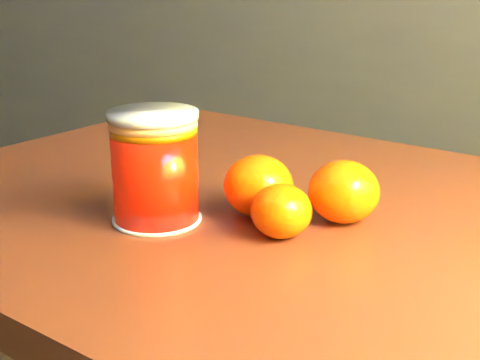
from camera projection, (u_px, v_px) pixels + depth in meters
The scene contains 6 objects.
kitchen_counter at pixel (237, 117), 2.16m from camera, with size 3.15×0.60×0.90m, color #46474B.
table at pixel (286, 281), 0.74m from camera, with size 0.98×0.74×0.68m.
juice_glass at pixel (155, 168), 0.66m from camera, with size 0.09×0.09×0.11m.
orange_front at pixel (344, 192), 0.66m from camera, with size 0.07×0.07×0.06m, color #FF5B05.
orange_back at pixel (281, 211), 0.63m from camera, with size 0.06×0.06×0.05m, color #FF5B05.
orange_extra at pixel (258, 186), 0.68m from camera, with size 0.07×0.07×0.06m, color #FF5B05.
Camera 1 is at (1.08, -0.37, 0.93)m, focal length 50.00 mm.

